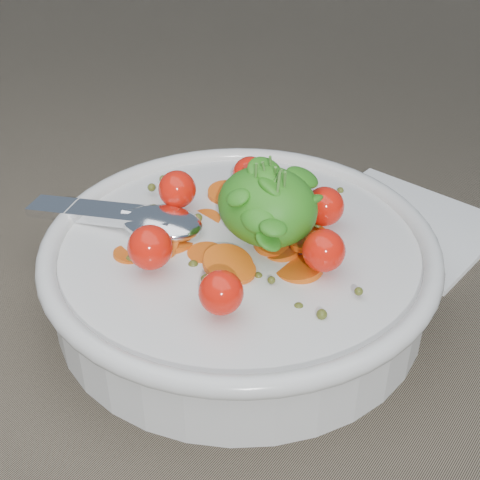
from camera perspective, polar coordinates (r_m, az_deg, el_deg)
The scene contains 3 objects.
ground at distance 0.53m, azimuth -3.29°, elevation -4.66°, with size 6.00×6.00×0.00m, color #6D614E.
bowl at distance 0.50m, azimuth 0.02°, elevation -2.19°, with size 0.31×0.29×0.12m.
napkin at distance 0.62m, azimuth 13.65°, elevation 1.35°, with size 0.15×0.13×0.01m, color white.
Camera 1 is at (0.26, -0.31, 0.34)m, focal length 50.00 mm.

